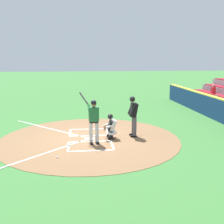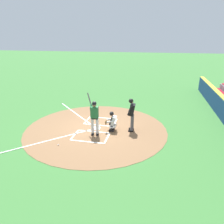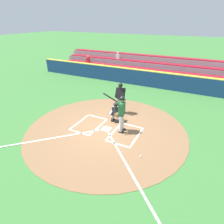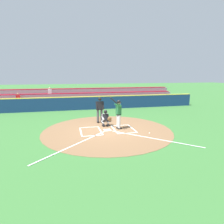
{
  "view_description": "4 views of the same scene",
  "coord_description": "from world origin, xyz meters",
  "px_view_note": "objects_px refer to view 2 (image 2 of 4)",
  "views": [
    {
      "loc": [
        -11.8,
        0.36,
        3.58
      ],
      "look_at": [
        -0.21,
        -0.99,
        1.24
      ],
      "focal_mm": 43.88,
      "sensor_mm": 36.0,
      "label": 1
    },
    {
      "loc": [
        -10.43,
        -3.17,
        4.99
      ],
      "look_at": [
        0.07,
        -0.92,
        1.05
      ],
      "focal_mm": 33.27,
      "sensor_mm": 36.0,
      "label": 2
    },
    {
      "loc": [
        -3.97,
        7.17,
        5.08
      ],
      "look_at": [
        -0.26,
        -0.13,
        0.98
      ],
      "focal_mm": 30.22,
      "sensor_mm": 36.0,
      "label": 3
    },
    {
      "loc": [
        2.34,
        11.15,
        3.44
      ],
      "look_at": [
        -0.47,
        -0.76,
        1.0
      ],
      "focal_mm": 30.27,
      "sensor_mm": 36.0,
      "label": 4
    }
  ],
  "objects_px": {
    "catcher": "(112,121)",
    "plate_umpire": "(132,113)",
    "batter": "(94,115)",
    "baseball": "(58,145)"
  },
  "relations": [
    {
      "from": "catcher",
      "to": "plate_umpire",
      "type": "bearing_deg",
      "value": -78.46
    },
    {
      "from": "plate_umpire",
      "to": "batter",
      "type": "bearing_deg",
      "value": 115.63
    },
    {
      "from": "catcher",
      "to": "plate_umpire",
      "type": "distance_m",
      "value": 1.19
    },
    {
      "from": "baseball",
      "to": "catcher",
      "type": "bearing_deg",
      "value": -45.0
    },
    {
      "from": "catcher",
      "to": "plate_umpire",
      "type": "relative_size",
      "value": 0.61
    },
    {
      "from": "plate_umpire",
      "to": "catcher",
      "type": "bearing_deg",
      "value": 101.54
    },
    {
      "from": "batter",
      "to": "plate_umpire",
      "type": "distance_m",
      "value": 2.05
    },
    {
      "from": "baseball",
      "to": "batter",
      "type": "bearing_deg",
      "value": -42.67
    },
    {
      "from": "catcher",
      "to": "plate_umpire",
      "type": "xyz_separation_m",
      "value": [
        0.22,
        -1.06,
        0.49
      ]
    },
    {
      "from": "batter",
      "to": "plate_umpire",
      "type": "height_order",
      "value": "batter"
    }
  ]
}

